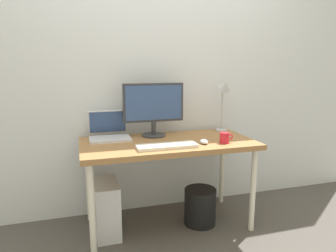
{
  "coord_description": "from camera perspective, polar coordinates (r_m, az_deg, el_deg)",
  "views": [
    {
      "loc": [
        -0.67,
        -2.24,
        1.29
      ],
      "look_at": [
        0.0,
        0.0,
        0.83
      ],
      "focal_mm": 32.78,
      "sensor_mm": 36.0,
      "label": 1
    }
  ],
  "objects": [
    {
      "name": "ground_plane",
      "position": [
        2.67,
        0.0,
        -17.81
      ],
      "size": [
        6.0,
        6.0,
        0.0
      ],
      "primitive_type": "plane",
      "color": "#4C4742"
    },
    {
      "name": "back_wall",
      "position": [
        2.71,
        -2.4,
        11.33
      ],
      "size": [
        4.4,
        0.04,
        2.6
      ],
      "primitive_type": "cube",
      "color": "silver",
      "rests_on": "ground_plane"
    },
    {
      "name": "desk",
      "position": [
        2.42,
        0.0,
        -4.31
      ],
      "size": [
        1.34,
        0.66,
        0.71
      ],
      "color": "olive",
      "rests_on": "ground_plane"
    },
    {
      "name": "monitor",
      "position": [
        2.53,
        -2.69,
        3.66
      ],
      "size": [
        0.51,
        0.2,
        0.44
      ],
      "color": "#333338",
      "rests_on": "desk"
    },
    {
      "name": "laptop",
      "position": [
        2.52,
        -10.89,
        -1.03
      ],
      "size": [
        0.32,
        0.29,
        0.22
      ],
      "color": "silver",
      "rests_on": "desk"
    },
    {
      "name": "desk_lamp",
      "position": [
        2.74,
        10.37,
        5.88
      ],
      "size": [
        0.11,
        0.16,
        0.47
      ],
      "color": "#B2B2B7",
      "rests_on": "desk"
    },
    {
      "name": "keyboard",
      "position": [
        2.21,
        -0.2,
        -3.76
      ],
      "size": [
        0.44,
        0.14,
        0.02
      ],
      "primitive_type": "cube",
      "color": "silver",
      "rests_on": "desk"
    },
    {
      "name": "mouse",
      "position": [
        2.33,
        6.7,
        -2.9
      ],
      "size": [
        0.06,
        0.09,
        0.03
      ],
      "primitive_type": "ellipsoid",
      "color": "silver",
      "rests_on": "desk"
    },
    {
      "name": "coffee_mug",
      "position": [
        2.37,
        10.49,
        -2.17
      ],
      "size": [
        0.11,
        0.07,
        0.08
      ],
      "color": "red",
      "rests_on": "desk"
    },
    {
      "name": "computer_tower",
      "position": [
        2.5,
        -11.32,
        -14.69
      ],
      "size": [
        0.18,
        0.36,
        0.42
      ],
      "primitive_type": "cube",
      "color": "silver",
      "rests_on": "ground_plane"
    },
    {
      "name": "wastebasket",
      "position": [
        2.63,
        5.98,
        -14.63
      ],
      "size": [
        0.26,
        0.26,
        0.3
      ],
      "primitive_type": "cylinder",
      "color": "black",
      "rests_on": "ground_plane"
    }
  ]
}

